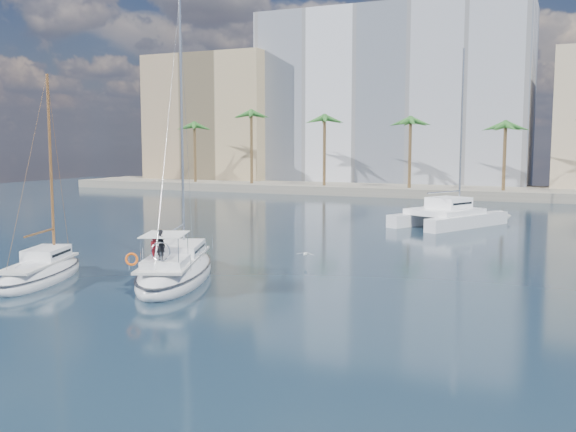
% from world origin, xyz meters
% --- Properties ---
extents(ground, '(160.00, 160.00, 0.00)m').
position_xyz_m(ground, '(0.00, 0.00, 0.00)').
color(ground, black).
rests_on(ground, ground).
extents(quay, '(120.00, 14.00, 1.20)m').
position_xyz_m(quay, '(0.00, 61.00, 0.60)').
color(quay, gray).
rests_on(quay, ground).
extents(building_modern, '(42.00, 16.00, 28.00)m').
position_xyz_m(building_modern, '(-12.00, 73.00, 14.00)').
color(building_modern, silver).
rests_on(building_modern, ground).
extents(building_tan_left, '(22.00, 14.00, 22.00)m').
position_xyz_m(building_tan_left, '(-42.00, 69.00, 11.00)').
color(building_tan_left, tan).
rests_on(building_tan_left, ground).
extents(palm_left, '(3.60, 3.60, 12.30)m').
position_xyz_m(palm_left, '(-34.00, 57.00, 10.28)').
color(palm_left, brown).
rests_on(palm_left, ground).
extents(palm_centre, '(3.60, 3.60, 12.30)m').
position_xyz_m(palm_centre, '(0.00, 57.00, 10.28)').
color(palm_centre, brown).
rests_on(palm_centre, ground).
extents(main_sloop, '(7.01, 11.15, 15.81)m').
position_xyz_m(main_sloop, '(-4.60, -0.92, 0.50)').
color(main_sloop, white).
rests_on(main_sloop, ground).
extents(small_sloop, '(4.96, 8.43, 11.56)m').
position_xyz_m(small_sloop, '(-11.01, -3.93, 0.42)').
color(small_sloop, white).
rests_on(small_sloop, ground).
extents(catamaran, '(9.33, 11.68, 15.44)m').
position_xyz_m(catamaran, '(4.68, 27.68, 1.11)').
color(catamaran, white).
rests_on(catamaran, ground).
extents(seagull, '(1.12, 0.48, 0.21)m').
position_xyz_m(seagull, '(-0.03, 6.12, 0.58)').
color(seagull, silver).
rests_on(seagull, ground).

